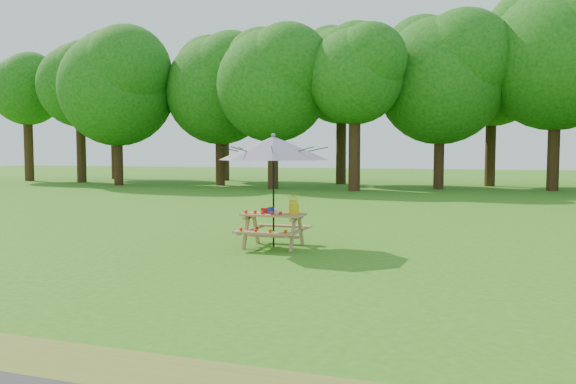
% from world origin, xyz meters
% --- Properties ---
extents(ground, '(120.00, 120.00, 0.00)m').
position_xyz_m(ground, '(0.00, 0.00, 0.00)').
color(ground, '#356F15').
rests_on(ground, ground).
extents(drygrass_strip, '(120.00, 1.20, 0.01)m').
position_xyz_m(drygrass_strip, '(0.00, -2.80, 0.00)').
color(drygrass_strip, olive).
rests_on(drygrass_strip, ground).
extents(treeline, '(60.00, 12.00, 16.00)m').
position_xyz_m(treeline, '(0.00, 22.00, 8.00)').
color(treeline, '#0D5110').
rests_on(treeline, ground).
extents(picnic_table, '(1.20, 1.32, 0.67)m').
position_xyz_m(picnic_table, '(-0.24, 3.66, 0.33)').
color(picnic_table, '#A8704C').
rests_on(picnic_table, ground).
extents(patio_umbrella, '(2.72, 2.72, 2.25)m').
position_xyz_m(patio_umbrella, '(-0.24, 3.66, 1.95)').
color(patio_umbrella, black).
rests_on(patio_umbrella, ground).
extents(produce_bins, '(0.30, 0.43, 0.13)m').
position_xyz_m(produce_bins, '(-0.33, 3.68, 0.72)').
color(produce_bins, red).
rests_on(produce_bins, picnic_table).
extents(tomatoes_row, '(0.77, 0.13, 0.07)m').
position_xyz_m(tomatoes_row, '(-0.39, 3.48, 0.71)').
color(tomatoes_row, red).
rests_on(tomatoes_row, picnic_table).
extents(flower_bucket, '(0.27, 0.24, 0.43)m').
position_xyz_m(flower_bucket, '(0.16, 3.74, 0.90)').
color(flower_bucket, yellow).
rests_on(flower_bucket, picnic_table).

